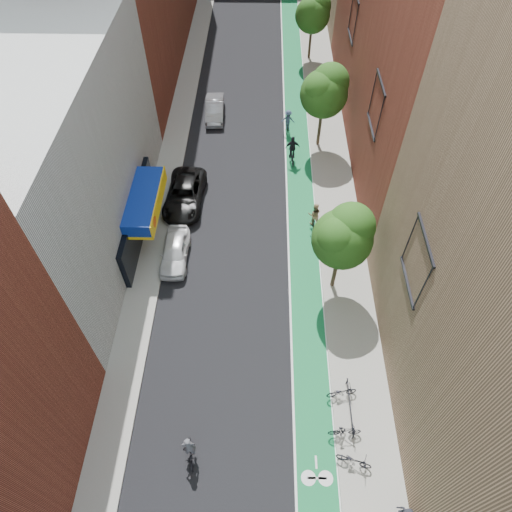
# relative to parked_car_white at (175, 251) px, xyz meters

# --- Properties ---
(ground) EXTENTS (160.00, 160.00, 0.00)m
(ground) POSITION_rel_parked_car_white_xyz_m (4.30, -12.00, -0.71)
(ground) COLOR black
(ground) RESTS_ON ground
(bike_lane) EXTENTS (2.00, 68.00, 0.01)m
(bike_lane) POSITION_rel_parked_car_white_xyz_m (8.30, 14.00, -0.70)
(bike_lane) COLOR #136E3D
(bike_lane) RESTS_ON ground
(sidewalk_left) EXTENTS (2.00, 68.00, 0.15)m
(sidewalk_left) POSITION_rel_parked_car_white_xyz_m (-1.70, 14.00, -0.63)
(sidewalk_left) COLOR gray
(sidewalk_left) RESTS_ON ground
(sidewalk_right) EXTENTS (3.00, 68.00, 0.15)m
(sidewalk_right) POSITION_rel_parked_car_white_xyz_m (10.80, 14.00, -0.63)
(sidewalk_right) COLOR gray
(sidewalk_right) RESTS_ON ground
(building_left_white) EXTENTS (8.00, 20.00, 12.00)m
(building_left_white) POSITION_rel_parked_car_white_xyz_m (-6.70, 2.00, 5.29)
(building_left_white) COLOR silver
(building_left_white) RESTS_ON ground
(tree_near) EXTENTS (3.40, 3.36, 6.42)m
(tree_near) POSITION_rel_parked_car_white_xyz_m (9.94, -1.99, 3.95)
(tree_near) COLOR #332619
(tree_near) RESTS_ON ground
(tree_mid) EXTENTS (3.55, 3.53, 6.74)m
(tree_mid) POSITION_rel_parked_car_white_xyz_m (9.94, 12.01, 4.18)
(tree_mid) COLOR #332619
(tree_mid) RESTS_ON ground
(tree_far) EXTENTS (3.30, 3.25, 6.21)m
(tree_far) POSITION_rel_parked_car_white_xyz_m (9.94, 26.01, 3.79)
(tree_far) COLOR #332619
(tree_far) RESTS_ON ground
(parked_car_white) EXTENTS (1.70, 4.16, 1.41)m
(parked_car_white) POSITION_rel_parked_car_white_xyz_m (0.00, 0.00, 0.00)
(parked_car_white) COLOR white
(parked_car_white) RESTS_ON ground
(parked_car_black) EXTENTS (2.78, 5.59, 1.52)m
(parked_car_black) POSITION_rel_parked_car_white_xyz_m (0.01, 5.19, 0.05)
(parked_car_black) COLOR black
(parked_car_black) RESTS_ON ground
(parked_car_silver) EXTENTS (1.68, 4.33, 1.41)m
(parked_car_silver) POSITION_rel_parked_car_white_xyz_m (1.30, 15.88, -0.00)
(parked_car_silver) COLOR gray
(parked_car_silver) RESTS_ON ground
(cyclist_lead) EXTENTS (0.85, 1.68, 2.11)m
(cyclist_lead) POSITION_rel_parked_car_white_xyz_m (2.33, -12.13, 0.03)
(cyclist_lead) COLOR black
(cyclist_lead) RESTS_ON ground
(cyclist_lane_near) EXTENTS (0.87, 1.56, 2.12)m
(cyclist_lane_near) POSITION_rel_parked_car_white_xyz_m (9.00, 2.91, 0.23)
(cyclist_lane_near) COLOR black
(cyclist_lane_near) RESTS_ON ground
(cyclist_lane_mid) EXTENTS (1.14, 1.76, 2.24)m
(cyclist_lane_mid) POSITION_rel_parked_car_white_xyz_m (7.75, 9.92, 0.18)
(cyclist_lane_mid) COLOR black
(cyclist_lane_mid) RESTS_ON ground
(cyclist_lane_far) EXTENTS (1.14, 1.59, 2.02)m
(cyclist_lane_far) POSITION_rel_parked_car_white_xyz_m (7.50, 13.73, 0.22)
(cyclist_lane_far) COLOR black
(cyclist_lane_far) RESTS_ON ground
(parked_bike_near) EXTENTS (1.65, 0.85, 0.83)m
(parked_bike_near) POSITION_rel_parked_car_white_xyz_m (9.75, -9.03, -0.14)
(parked_bike_near) COLOR black
(parked_bike_near) RESTS_ON sidewalk_right
(parked_bike_mid) EXTENTS (1.65, 0.55, 0.98)m
(parked_bike_mid) POSITION_rel_parked_car_white_xyz_m (9.70, -11.03, -0.07)
(parked_bike_mid) COLOR black
(parked_bike_mid) RESTS_ON sidewalk_right
(parked_bike_far) EXTENTS (1.78, 1.06, 0.88)m
(parked_bike_far) POSITION_rel_parked_car_white_xyz_m (9.99, -12.34, -0.11)
(parked_bike_far) COLOR black
(parked_bike_far) RESTS_ON sidewalk_right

